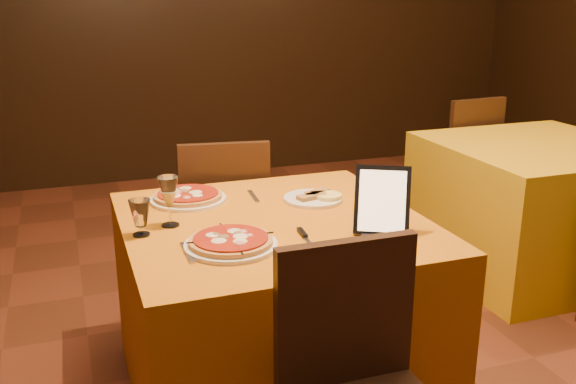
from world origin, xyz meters
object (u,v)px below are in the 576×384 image
object	(u,v)px
wine_glass	(169,201)
side_table	(534,207)
water_glass	(140,218)
chair_main_far	(223,223)
tablet	(382,200)
pizza_far	(188,197)
pizza_near	(231,243)
chair_side_far	(455,161)
main_table	(274,310)

from	to	relation	value
wine_glass	side_table	bearing A→B (deg)	16.02
wine_glass	water_glass	world-z (taller)	wine_glass
chair_main_far	wine_glass	world-z (taller)	wine_glass
wine_glass	tablet	world-z (taller)	tablet
chair_main_far	water_glass	bearing A→B (deg)	68.04
chair_main_far	tablet	distance (m)	1.19
pizza_far	wine_glass	xyz separation A→B (m)	(-0.12, -0.27, 0.08)
side_table	pizza_near	xyz separation A→B (m)	(-2.04, -0.90, 0.39)
chair_side_far	wine_glass	size ratio (longest dim) A/B	4.79
chair_main_far	pizza_far	size ratio (longest dim) A/B	2.94
pizza_near	wine_glass	xyz separation A→B (m)	(-0.16, 0.27, 0.08)
side_table	water_glass	distance (m)	2.45
side_table	chair_side_far	distance (m)	0.82
wine_glass	tablet	xyz separation A→B (m)	(0.69, -0.32, 0.03)
wine_glass	water_glass	size ratio (longest dim) A/B	1.46
pizza_far	tablet	xyz separation A→B (m)	(0.57, -0.59, 0.10)
pizza_far	main_table	bearing A→B (deg)	-52.55
chair_side_far	main_table	bearing A→B (deg)	34.54
main_table	pizza_near	size ratio (longest dim) A/B	3.51
pizza_near	wine_glass	bearing A→B (deg)	119.82
main_table	tablet	distance (m)	0.64
main_table	side_table	xyz separation A→B (m)	(1.82, 0.69, 0.00)
water_glass	tablet	bearing A→B (deg)	-17.65
main_table	wine_glass	world-z (taller)	wine_glass
pizza_near	chair_side_far	bearing A→B (deg)	40.13
side_table	chair_side_far	xyz separation A→B (m)	(0.00, 0.82, 0.08)
water_glass	tablet	size ratio (longest dim) A/B	0.53
tablet	wine_glass	bearing A→B (deg)	-176.10
chair_main_far	water_glass	size ratio (longest dim) A/B	7.00
water_glass	pizza_far	bearing A→B (deg)	55.28
main_table	pizza_near	world-z (taller)	pizza_near
pizza_near	wine_glass	world-z (taller)	wine_glass
pizza_near	wine_glass	size ratio (longest dim) A/B	1.65
side_table	tablet	bearing A→B (deg)	-147.76
main_table	tablet	world-z (taller)	tablet
chair_side_far	side_table	bearing A→B (deg)	84.82
side_table	tablet	size ratio (longest dim) A/B	4.51
chair_side_far	pizza_near	distance (m)	2.68
tablet	main_table	bearing A→B (deg)	169.99
wine_glass	tablet	size ratio (longest dim) A/B	0.78
pizza_near	pizza_far	size ratio (longest dim) A/B	1.01
main_table	wine_glass	bearing A→B (deg)	170.19
main_table	water_glass	xyz separation A→B (m)	(-0.49, 0.00, 0.44)
pizza_far	tablet	size ratio (longest dim) A/B	1.27
chair_main_far	tablet	world-z (taller)	tablet
side_table	chair_main_far	size ratio (longest dim) A/B	1.21
chair_main_far	wine_glass	size ratio (longest dim) A/B	4.79
side_table	chair_main_far	distance (m)	1.82
chair_main_far	pizza_near	distance (m)	1.09
main_table	pizza_far	size ratio (longest dim) A/B	3.56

